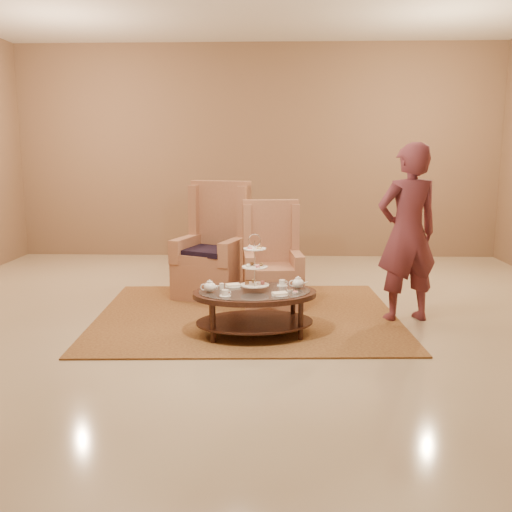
{
  "coord_description": "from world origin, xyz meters",
  "views": [
    {
      "loc": [
        0.32,
        -5.62,
        1.74
      ],
      "look_at": [
        0.11,
        0.2,
        0.68
      ],
      "focal_mm": 40.0,
      "sensor_mm": 36.0,
      "label": 1
    }
  ],
  "objects_px": {
    "tea_table": "(255,299)",
    "person": "(407,233)",
    "armchair_left": "(215,257)",
    "armchair_right": "(272,270)"
  },
  "relations": [
    {
      "from": "tea_table",
      "to": "person",
      "type": "bearing_deg",
      "value": 12.26
    },
    {
      "from": "armchair_left",
      "to": "person",
      "type": "relative_size",
      "value": 0.76
    },
    {
      "from": "armchair_left",
      "to": "person",
      "type": "distance_m",
      "value": 2.37
    },
    {
      "from": "person",
      "to": "armchair_left",
      "type": "bearing_deg",
      "value": -41.73
    },
    {
      "from": "tea_table",
      "to": "armchair_right",
      "type": "relative_size",
      "value": 1.07
    },
    {
      "from": "armchair_right",
      "to": "person",
      "type": "height_order",
      "value": "person"
    },
    {
      "from": "tea_table",
      "to": "person",
      "type": "relative_size",
      "value": 0.7
    },
    {
      "from": "armchair_right",
      "to": "armchair_left",
      "type": "bearing_deg",
      "value": 143.71
    },
    {
      "from": "armchair_right",
      "to": "tea_table",
      "type": "bearing_deg",
      "value": -103.35
    },
    {
      "from": "armchair_right",
      "to": "person",
      "type": "bearing_deg",
      "value": -28.2
    }
  ]
}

